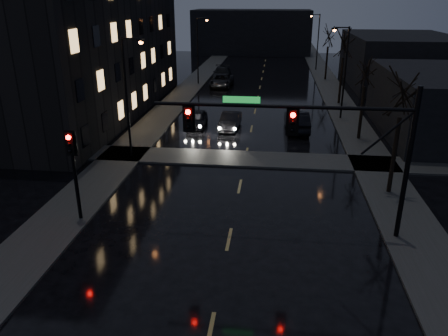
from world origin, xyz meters
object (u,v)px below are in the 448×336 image
(oncoming_car_d, at_px, (222,74))
(lead_car, at_px, (297,121))
(oncoming_car_b, at_px, (230,121))
(oncoming_car_a, at_px, (197,119))
(oncoming_car_c, at_px, (222,81))

(oncoming_car_d, height_order, lead_car, oncoming_car_d)
(oncoming_car_b, relative_size, oncoming_car_d, 0.71)
(oncoming_car_b, distance_m, lead_car, 5.51)
(oncoming_car_b, distance_m, oncoming_car_d, 22.97)
(oncoming_car_d, bearing_deg, lead_car, -72.44)
(oncoming_car_a, xyz_separation_m, oncoming_car_c, (-0.01, 17.65, 0.08))
(oncoming_car_b, xyz_separation_m, lead_car, (5.51, 0.08, 0.16))
(oncoming_car_a, height_order, lead_car, lead_car)
(oncoming_car_d, distance_m, lead_car, 24.33)
(oncoming_car_c, relative_size, oncoming_car_d, 0.94)
(oncoming_car_c, bearing_deg, oncoming_car_a, -88.74)
(lead_car, bearing_deg, oncoming_car_a, -5.03)
(oncoming_car_a, relative_size, oncoming_car_d, 0.68)
(oncoming_car_a, bearing_deg, oncoming_car_c, 87.58)
(lead_car, bearing_deg, oncoming_car_d, -71.57)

